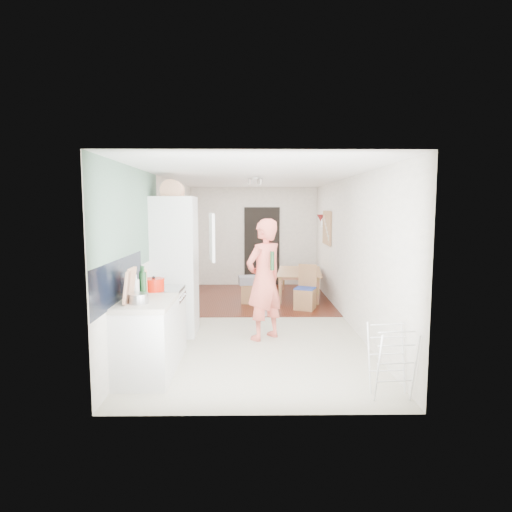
{
  "coord_description": "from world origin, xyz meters",
  "views": [
    {
      "loc": [
        -0.08,
        -7.4,
        1.97
      ],
      "look_at": [
        0.01,
        0.2,
        1.12
      ],
      "focal_mm": 30.0,
      "sensor_mm": 36.0,
      "label": 1
    }
  ],
  "objects_px": {
    "dining_table": "(301,286)",
    "drying_rack": "(391,362)",
    "person": "(264,269)",
    "dining_chair": "(305,288)",
    "stool": "(248,294)"
  },
  "relations": [
    {
      "from": "dining_chair",
      "to": "person",
      "type": "bearing_deg",
      "value": -93.14
    },
    {
      "from": "dining_chair",
      "to": "drying_rack",
      "type": "bearing_deg",
      "value": -62.28
    },
    {
      "from": "dining_table",
      "to": "drying_rack",
      "type": "height_order",
      "value": "drying_rack"
    },
    {
      "from": "drying_rack",
      "to": "stool",
      "type": "bearing_deg",
      "value": 103.64
    },
    {
      "from": "dining_table",
      "to": "drying_rack",
      "type": "xyz_separation_m",
      "value": [
        0.35,
        -5.07,
        0.13
      ]
    },
    {
      "from": "drying_rack",
      "to": "person",
      "type": "bearing_deg",
      "value": 116.62
    },
    {
      "from": "stool",
      "to": "dining_table",
      "type": "bearing_deg",
      "value": 27.0
    },
    {
      "from": "drying_rack",
      "to": "dining_table",
      "type": "bearing_deg",
      "value": 88.94
    },
    {
      "from": "person",
      "to": "stool",
      "type": "xyz_separation_m",
      "value": [
        -0.25,
        2.43,
        -0.87
      ]
    },
    {
      "from": "dining_table",
      "to": "stool",
      "type": "xyz_separation_m",
      "value": [
        -1.16,
        -0.59,
        -0.05
      ]
    },
    {
      "from": "person",
      "to": "drying_rack",
      "type": "distance_m",
      "value": 2.5
    },
    {
      "from": "dining_table",
      "to": "drying_rack",
      "type": "distance_m",
      "value": 5.08
    },
    {
      "from": "person",
      "to": "drying_rack",
      "type": "bearing_deg",
      "value": 79.93
    },
    {
      "from": "dining_table",
      "to": "drying_rack",
      "type": "bearing_deg",
      "value": -169.09
    },
    {
      "from": "person",
      "to": "drying_rack",
      "type": "xyz_separation_m",
      "value": [
        1.26,
        -2.05,
        -0.69
      ]
    }
  ]
}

